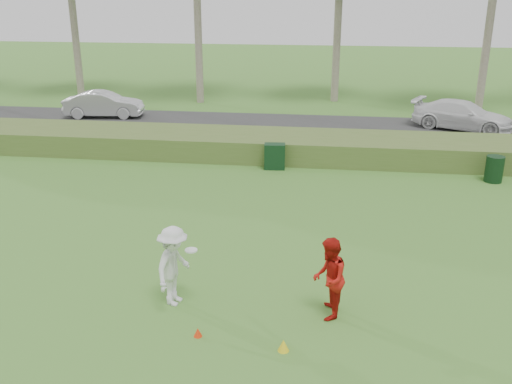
# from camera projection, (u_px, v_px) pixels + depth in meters

# --- Properties ---
(ground) EXTENTS (120.00, 120.00, 0.00)m
(ground) POSITION_uv_depth(u_px,v_px,m) (231.00, 312.00, 12.18)
(ground) COLOR #397426
(ground) RESTS_ON ground
(reed_strip) EXTENTS (80.00, 3.00, 0.90)m
(reed_strip) POSITION_uv_depth(u_px,v_px,m) (283.00, 146.00, 23.22)
(reed_strip) COLOR #476327
(reed_strip) RESTS_ON ground
(park_road) EXTENTS (80.00, 6.00, 0.06)m
(park_road) POSITION_uv_depth(u_px,v_px,m) (292.00, 128.00, 28.02)
(park_road) COLOR #2D2D2D
(park_road) RESTS_ON ground
(player_white) EXTENTS (0.99, 1.28, 1.80)m
(player_white) POSITION_uv_depth(u_px,v_px,m) (174.00, 266.00, 12.24)
(player_white) COLOR silver
(player_white) RESTS_ON ground
(player_red) EXTENTS (0.69, 0.87, 1.76)m
(player_red) POSITION_uv_depth(u_px,v_px,m) (329.00, 279.00, 11.75)
(player_red) COLOR #B2150F
(player_red) RESTS_ON ground
(cone_orange) EXTENTS (0.17, 0.17, 0.19)m
(cone_orange) POSITION_uv_depth(u_px,v_px,m) (198.00, 332.00, 11.30)
(cone_orange) COLOR red
(cone_orange) RESTS_ON ground
(cone_yellow) EXTENTS (0.22, 0.22, 0.24)m
(cone_yellow) POSITION_uv_depth(u_px,v_px,m) (283.00, 345.00, 10.84)
(cone_yellow) COLOR yellow
(cone_yellow) RESTS_ON ground
(utility_cabinet) EXTENTS (0.82, 0.55, 0.97)m
(utility_cabinet) POSITION_uv_depth(u_px,v_px,m) (275.00, 156.00, 21.64)
(utility_cabinet) COLOR black
(utility_cabinet) RESTS_ON ground
(trash_bin) EXTENTS (0.63, 0.63, 0.93)m
(trash_bin) POSITION_uv_depth(u_px,v_px,m) (494.00, 169.00, 20.20)
(trash_bin) COLOR black
(trash_bin) RESTS_ON ground
(car_mid) EXTENTS (4.22, 1.92, 1.34)m
(car_mid) POSITION_uv_depth(u_px,v_px,m) (104.00, 104.00, 30.00)
(car_mid) COLOR silver
(car_mid) RESTS_ON park_road
(car_right) EXTENTS (5.06, 3.63, 1.36)m
(car_right) POSITION_uv_depth(u_px,v_px,m) (463.00, 115.00, 27.39)
(car_right) COLOR white
(car_right) RESTS_ON park_road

